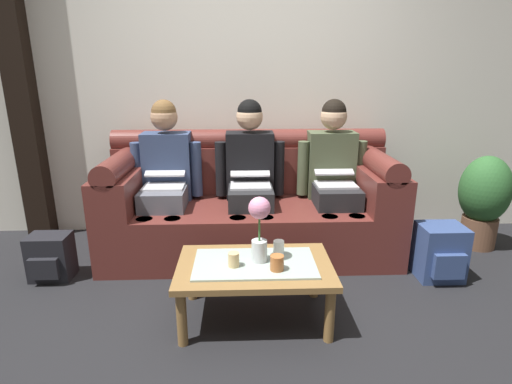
{
  "coord_description": "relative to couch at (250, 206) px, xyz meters",
  "views": [
    {
      "loc": [
        -0.08,
        -1.96,
        1.44
      ],
      "look_at": [
        0.03,
        0.84,
        0.59
      ],
      "focal_mm": 28.42,
      "sensor_mm": 36.0,
      "label": 1
    }
  ],
  "objects": [
    {
      "name": "person_right",
      "position": [
        0.67,
        -0.0,
        0.29
      ],
      "size": [
        0.56,
        0.67,
        1.22
      ],
      "color": "#232326",
      "rests_on": "ground_plane"
    },
    {
      "name": "cup_near_right",
      "position": [
        0.15,
        -0.91,
        0.04
      ],
      "size": [
        0.06,
        0.06,
        0.09
      ],
      "primitive_type": "cylinder",
      "color": "white",
      "rests_on": "coffee_table"
    },
    {
      "name": "coffee_table",
      "position": [
        -0.0,
        -1.0,
        -0.06
      ],
      "size": [
        0.9,
        0.57,
        0.37
      ],
      "color": "olive",
      "rests_on": "ground_plane"
    },
    {
      "name": "ground_plane",
      "position": [
        -0.0,
        -1.17,
        -0.37
      ],
      "size": [
        14.0,
        14.0,
        0.0
      ],
      "primitive_type": "plane",
      "color": "black"
    },
    {
      "name": "backpack_left",
      "position": [
        -1.43,
        -0.45,
        -0.21
      ],
      "size": [
        0.28,
        0.25,
        0.33
      ],
      "color": "black",
      "rests_on": "ground_plane"
    },
    {
      "name": "person_left",
      "position": [
        -0.67,
        -0.0,
        0.29
      ],
      "size": [
        0.56,
        0.67,
        1.22
      ],
      "color": "#595B66",
      "rests_on": "ground_plane"
    },
    {
      "name": "flower_vase",
      "position": [
        0.03,
        -0.98,
        0.23
      ],
      "size": [
        0.13,
        0.13,
        0.39
      ],
      "color": "silver",
      "rests_on": "coffee_table"
    },
    {
      "name": "potted_plant",
      "position": [
        1.93,
        -0.03,
        0.06
      ],
      "size": [
        0.4,
        0.4,
        0.78
      ],
      "color": "brown",
      "rests_on": "ground_plane"
    },
    {
      "name": "cup_far_center",
      "position": [
        0.12,
        -1.1,
        0.04
      ],
      "size": [
        0.08,
        0.08,
        0.09
      ],
      "primitive_type": "cylinder",
      "color": "#B26633",
      "rests_on": "coffee_table"
    },
    {
      "name": "cup_near_left",
      "position": [
        -0.12,
        -1.04,
        0.04
      ],
      "size": [
        0.06,
        0.06,
        0.08
      ],
      "primitive_type": "cylinder",
      "color": "#DBB77A",
      "rests_on": "coffee_table"
    },
    {
      "name": "backpack_right",
      "position": [
        1.34,
        -0.55,
        -0.18
      ],
      "size": [
        0.31,
        0.31,
        0.39
      ],
      "color": "#33477A",
      "rests_on": "ground_plane"
    },
    {
      "name": "timber_pillar",
      "position": [
        -1.89,
        0.41,
        1.08
      ],
      "size": [
        0.2,
        0.2,
        2.9
      ],
      "primitive_type": "cube",
      "color": "black",
      "rests_on": "ground_plane"
    },
    {
      "name": "couch",
      "position": [
        0.0,
        0.0,
        0.0
      ],
      "size": [
        2.27,
        0.88,
        0.96
      ],
      "color": "maroon",
      "rests_on": "ground_plane"
    },
    {
      "name": "back_wall_patterned",
      "position": [
        -0.0,
        0.53,
        1.08
      ],
      "size": [
        6.0,
        0.12,
        2.9
      ],
      "primitive_type": "cube",
      "color": "silver",
      "rests_on": "ground_plane"
    },
    {
      "name": "person_middle",
      "position": [
        -0.0,
        -0.0,
        0.29
      ],
      "size": [
        0.56,
        0.67,
        1.22
      ],
      "color": "#232326",
      "rests_on": "ground_plane"
    }
  ]
}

